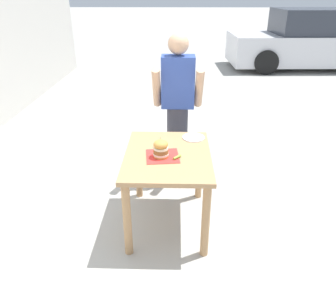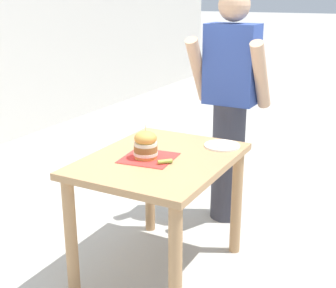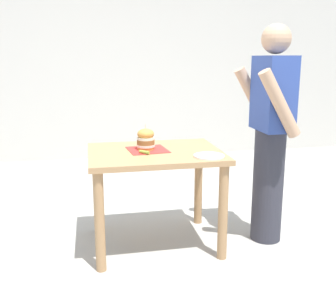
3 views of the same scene
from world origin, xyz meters
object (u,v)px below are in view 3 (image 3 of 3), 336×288
Objects in this scene: side_plate_with_forks at (209,156)px; patio_table at (155,169)px; diner_across_table at (270,132)px; sandwich at (146,139)px; pickle_spear at (144,152)px.

patio_table is at bearing -125.29° from side_plate_with_forks.
diner_across_table is at bearing 106.52° from side_plate_with_forks.
pickle_spear is (0.14, -0.03, -0.07)m from sandwich.
side_plate_with_forks is at bearing 53.38° from sandwich.
side_plate_with_forks is at bearing 69.71° from pickle_spear.
patio_table is 12.10× the size of pickle_spear.
sandwich is at bearing -133.35° from patio_table.
side_plate_with_forks is at bearing 54.71° from patio_table.
pickle_spear is at bearing -90.19° from diner_across_table.
diner_across_table reaches higher than sandwich.
pickle_spear is 0.37× the size of side_plate_with_forks.
sandwich is 2.37× the size of pickle_spear.
diner_across_table is at bearing 84.42° from patio_table.
diner_across_table reaches higher than pickle_spear.
sandwich reaches higher than patio_table.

